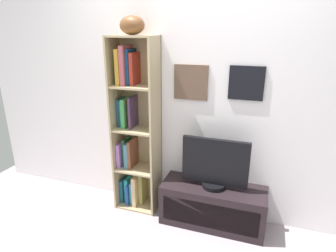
{
  "coord_description": "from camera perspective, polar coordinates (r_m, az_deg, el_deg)",
  "views": [
    {
      "loc": [
        0.66,
        -1.49,
        1.84
      ],
      "look_at": [
        -0.14,
        0.85,
        1.0
      ],
      "focal_mm": 30.4,
      "sensor_mm": 36.0,
      "label": 1
    }
  ],
  "objects": [
    {
      "name": "back_wall",
      "position": [
        2.78,
        4.74,
        4.99
      ],
      "size": [
        4.8,
        0.08,
        2.35
      ],
      "color": "white",
      "rests_on": "ground"
    },
    {
      "name": "television",
      "position": [
        2.7,
        9.4,
        -7.64
      ],
      "size": [
        0.62,
        0.22,
        0.49
      ],
      "color": "black",
      "rests_on": "tv_stand"
    },
    {
      "name": "bookshelf",
      "position": [
        2.93,
        -6.97,
        -1.03
      ],
      "size": [
        0.45,
        0.29,
        1.79
      ],
      "color": "tan",
      "rests_on": "ground"
    },
    {
      "name": "football",
      "position": [
        2.71,
        -7.25,
        19.4
      ],
      "size": [
        0.3,
        0.24,
        0.17
      ],
      "primitive_type": "ellipsoid",
      "rotation": [
        0.0,
        0.0,
        -0.3
      ],
      "color": "brown",
      "rests_on": "bookshelf"
    },
    {
      "name": "tv_stand",
      "position": [
        2.92,
        8.92,
        -15.42
      ],
      "size": [
        1.0,
        0.37,
        0.41
      ],
      "color": "black",
      "rests_on": "ground"
    }
  ]
}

